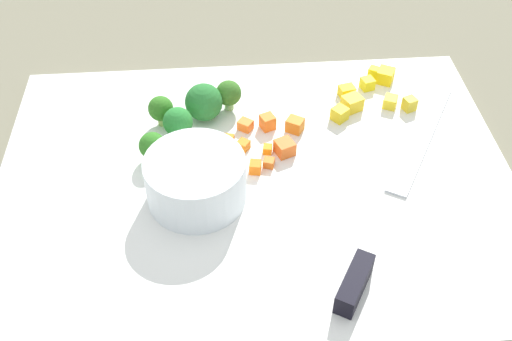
% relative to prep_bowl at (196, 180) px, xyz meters
% --- Properties ---
extents(ground_plane, '(4.00, 4.00, 0.00)m').
position_rel_prep_bowl_xyz_m(ground_plane, '(0.06, 0.02, -0.04)').
color(ground_plane, '#726E59').
extents(cutting_board, '(0.51, 0.39, 0.01)m').
position_rel_prep_bowl_xyz_m(cutting_board, '(0.06, 0.02, -0.03)').
color(cutting_board, white).
rests_on(cutting_board, ground_plane).
extents(prep_bowl, '(0.09, 0.09, 0.05)m').
position_rel_prep_bowl_xyz_m(prep_bowl, '(0.00, 0.00, 0.00)').
color(prep_bowl, white).
rests_on(prep_bowl, cutting_board).
extents(chef_knife, '(0.19, 0.30, 0.02)m').
position_rel_prep_bowl_xyz_m(chef_knife, '(0.17, -0.04, -0.02)').
color(chef_knife, silver).
rests_on(chef_knife, cutting_board).
extents(carrot_dice_0, '(0.02, 0.02, 0.01)m').
position_rel_prep_bowl_xyz_m(carrot_dice_0, '(0.05, 0.07, -0.02)').
color(carrot_dice_0, orange).
rests_on(carrot_dice_0, cutting_board).
extents(carrot_dice_1, '(0.01, 0.01, 0.01)m').
position_rel_prep_bowl_xyz_m(carrot_dice_1, '(0.03, 0.06, -0.02)').
color(carrot_dice_1, orange).
rests_on(carrot_dice_1, cutting_board).
extents(carrot_dice_2, '(0.01, 0.01, 0.01)m').
position_rel_prep_bowl_xyz_m(carrot_dice_2, '(0.07, 0.04, -0.02)').
color(carrot_dice_2, orange).
rests_on(carrot_dice_2, cutting_board).
extents(carrot_dice_3, '(0.01, 0.01, 0.01)m').
position_rel_prep_bowl_xyz_m(carrot_dice_3, '(0.06, 0.03, -0.02)').
color(carrot_dice_3, orange).
rests_on(carrot_dice_3, cutting_board).
extents(carrot_dice_4, '(0.02, 0.02, 0.01)m').
position_rel_prep_bowl_xyz_m(carrot_dice_4, '(0.05, 0.10, -0.02)').
color(carrot_dice_4, orange).
rests_on(carrot_dice_4, cutting_board).
extents(carrot_dice_5, '(0.01, 0.01, 0.01)m').
position_rel_prep_bowl_xyz_m(carrot_dice_5, '(0.03, 0.08, -0.02)').
color(carrot_dice_5, orange).
rests_on(carrot_dice_5, cutting_board).
extents(carrot_dice_6, '(0.02, 0.02, 0.02)m').
position_rel_prep_bowl_xyz_m(carrot_dice_6, '(0.08, 0.10, -0.02)').
color(carrot_dice_6, orange).
rests_on(carrot_dice_6, cutting_board).
extents(carrot_dice_7, '(0.01, 0.01, 0.01)m').
position_rel_prep_bowl_xyz_m(carrot_dice_7, '(0.07, 0.06, -0.02)').
color(carrot_dice_7, orange).
rests_on(carrot_dice_7, cutting_board).
extents(carrot_dice_8, '(0.02, 0.02, 0.01)m').
position_rel_prep_bowl_xyz_m(carrot_dice_8, '(0.11, 0.09, -0.02)').
color(carrot_dice_8, orange).
rests_on(carrot_dice_8, cutting_board).
extents(carrot_dice_9, '(0.02, 0.02, 0.02)m').
position_rel_prep_bowl_xyz_m(carrot_dice_9, '(0.09, 0.06, -0.02)').
color(carrot_dice_9, orange).
rests_on(carrot_dice_9, cutting_board).
extents(pepper_dice_0, '(0.02, 0.02, 0.02)m').
position_rel_prep_bowl_xyz_m(pepper_dice_0, '(0.16, 0.11, -0.02)').
color(pepper_dice_0, yellow).
rests_on(pepper_dice_0, cutting_board).
extents(pepper_dice_1, '(0.02, 0.02, 0.02)m').
position_rel_prep_bowl_xyz_m(pepper_dice_1, '(0.24, 0.12, -0.02)').
color(pepper_dice_1, yellow).
rests_on(pepper_dice_1, cutting_board).
extents(pepper_dice_2, '(0.02, 0.02, 0.01)m').
position_rel_prep_bowl_xyz_m(pepper_dice_2, '(0.22, 0.12, -0.02)').
color(pepper_dice_2, yellow).
rests_on(pepper_dice_2, cutting_board).
extents(pepper_dice_3, '(0.02, 0.02, 0.01)m').
position_rel_prep_bowl_xyz_m(pepper_dice_3, '(0.20, 0.16, -0.02)').
color(pepper_dice_3, yellow).
rests_on(pepper_dice_3, cutting_board).
extents(pepper_dice_4, '(0.02, 0.02, 0.01)m').
position_rel_prep_bowl_xyz_m(pepper_dice_4, '(0.17, 0.15, -0.02)').
color(pepper_dice_4, yellow).
rests_on(pepper_dice_4, cutting_board).
extents(pepper_dice_5, '(0.02, 0.02, 0.01)m').
position_rel_prep_bowl_xyz_m(pepper_dice_5, '(0.21, 0.18, -0.02)').
color(pepper_dice_5, yellow).
rests_on(pepper_dice_5, cutting_board).
extents(pepper_dice_6, '(0.03, 0.02, 0.02)m').
position_rel_prep_bowl_xyz_m(pepper_dice_6, '(0.17, 0.12, -0.02)').
color(pepper_dice_6, yellow).
rests_on(pepper_dice_6, cutting_board).
extents(pepper_dice_7, '(0.02, 0.03, 0.02)m').
position_rel_prep_bowl_xyz_m(pepper_dice_7, '(0.22, 0.17, -0.02)').
color(pepper_dice_7, yellow).
rests_on(pepper_dice_7, cutting_board).
extents(broccoli_floret_0, '(0.03, 0.03, 0.03)m').
position_rel_prep_bowl_xyz_m(broccoli_floret_0, '(-0.04, 0.06, -0.01)').
color(broccoli_floret_0, '#85AE65').
rests_on(broccoli_floret_0, cutting_board).
extents(broccoli_floret_1, '(0.03, 0.03, 0.04)m').
position_rel_prep_bowl_xyz_m(broccoli_floret_1, '(-0.02, 0.09, -0.00)').
color(broccoli_floret_1, '#88C168').
rests_on(broccoli_floret_1, cutting_board).
extents(broccoli_floret_2, '(0.03, 0.03, 0.03)m').
position_rel_prep_bowl_xyz_m(broccoli_floret_2, '(-0.04, 0.11, -0.00)').
color(broccoli_floret_2, '#8FB356').
rests_on(broccoli_floret_2, cutting_board).
extents(broccoli_floret_3, '(0.03, 0.03, 0.04)m').
position_rel_prep_bowl_xyz_m(broccoli_floret_3, '(0.04, 0.13, -0.00)').
color(broccoli_floret_3, '#84AF68').
rests_on(broccoli_floret_3, cutting_board).
extents(broccoli_floret_4, '(0.04, 0.04, 0.04)m').
position_rel_prep_bowl_xyz_m(broccoli_floret_4, '(0.01, 0.12, -0.00)').
color(broccoli_floret_4, '#80B75E').
rests_on(broccoli_floret_4, cutting_board).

